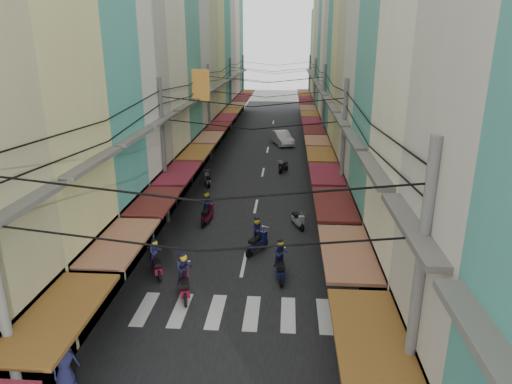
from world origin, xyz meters
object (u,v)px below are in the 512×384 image
at_px(white_car, 282,145).
at_px(bicycle, 412,281).
at_px(traffic_sign, 352,199).
at_px(market_umbrella, 397,218).

bearing_deg(white_car, bicycle, -96.47).
bearing_deg(white_car, traffic_sign, -99.57).
height_order(white_car, traffic_sign, traffic_sign).
height_order(bicycle, market_umbrella, market_umbrella).
height_order(market_umbrella, traffic_sign, traffic_sign).
xyz_separation_m(white_car, market_umbrella, (5.85, -25.22, 2.01)).
height_order(bicycle, traffic_sign, traffic_sign).
xyz_separation_m(white_car, traffic_sign, (3.95, -23.59, 2.38)).
bearing_deg(bicycle, white_car, 19.95).
distance_m(white_car, market_umbrella, 25.96).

